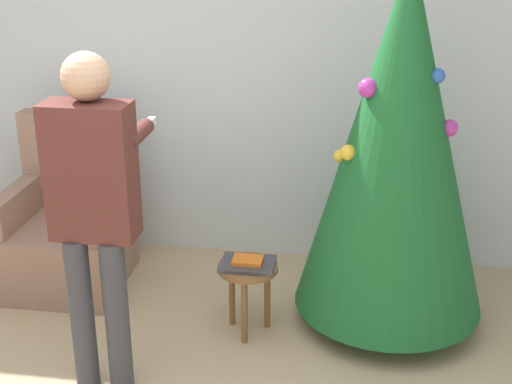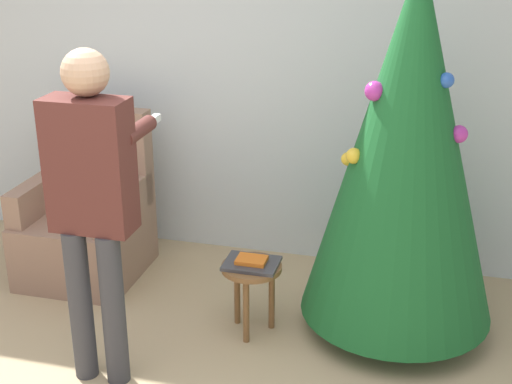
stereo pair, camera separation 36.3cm
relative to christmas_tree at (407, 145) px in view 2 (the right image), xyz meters
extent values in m
cube|color=silver|center=(-1.19, 0.82, 0.23)|extent=(8.00, 0.06, 2.70)
cylinder|color=brown|center=(0.00, 0.00, -1.06)|extent=(0.10, 0.10, 0.12)
cone|color=#195B28|center=(0.00, 0.00, 0.00)|extent=(1.09, 1.09, 2.00)
sphere|color=#B23399|center=(-0.18, -0.10, 0.31)|extent=(0.10, 0.10, 0.10)
sphere|color=#B23399|center=(0.26, -0.04, 0.09)|extent=(0.09, 0.09, 0.09)
sphere|color=#2856B2|center=(0.17, -0.07, 0.37)|extent=(0.08, 0.08, 0.08)
sphere|color=gold|center=(-0.31, -0.01, -0.10)|extent=(0.08, 0.08, 0.08)
sphere|color=red|center=(-0.14, 0.23, 0.05)|extent=(0.07, 0.07, 0.07)
sphere|color=gold|center=(-0.27, -0.13, -0.04)|extent=(0.09, 0.09, 0.09)
cube|color=#93705B|center=(-2.05, 0.15, -0.91)|extent=(0.72, 0.75, 0.43)
cube|color=#93705B|center=(-2.05, 0.45, -0.37)|extent=(0.72, 0.14, 0.64)
cube|color=#93705B|center=(-2.35, 0.15, -0.58)|extent=(0.12, 0.67, 0.22)
cube|color=#93705B|center=(-1.75, 0.15, -0.58)|extent=(0.12, 0.67, 0.22)
cylinder|color=#38383D|center=(-1.53, -0.88, -0.71)|extent=(0.12, 0.12, 0.83)
cylinder|color=#38383D|center=(-1.35, -0.88, -0.71)|extent=(0.12, 0.12, 0.83)
cube|color=#562823|center=(-1.44, -0.82, 0.03)|extent=(0.40, 0.20, 0.66)
sphere|color=tan|center=(-1.44, -0.78, 0.48)|extent=(0.22, 0.22, 0.22)
cylinder|color=#562823|center=(-1.61, -0.63, 0.17)|extent=(0.08, 0.30, 0.08)
cylinder|color=#562823|center=(-1.27, -0.63, 0.17)|extent=(0.08, 0.30, 0.08)
cube|color=white|center=(-1.27, -0.44, 0.17)|extent=(0.04, 0.14, 0.04)
cylinder|color=brown|center=(-0.79, -0.25, -0.71)|extent=(0.34, 0.34, 0.03)
cylinder|color=brown|center=(-0.79, -0.37, -0.93)|extent=(0.04, 0.04, 0.40)
cylinder|color=brown|center=(-0.69, -0.19, -0.93)|extent=(0.04, 0.04, 0.40)
cylinder|color=brown|center=(-0.90, -0.19, -0.93)|extent=(0.04, 0.04, 0.40)
cube|color=#38383D|center=(-0.79, -0.25, -0.69)|extent=(0.30, 0.24, 0.02)
cube|color=orange|center=(-0.79, -0.25, -0.67)|extent=(0.17, 0.13, 0.02)
camera|label=1|loc=(-0.22, -3.78, 1.16)|focal=50.00mm
camera|label=2|loc=(0.13, -3.71, 1.16)|focal=50.00mm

